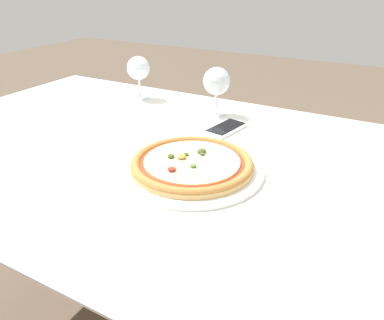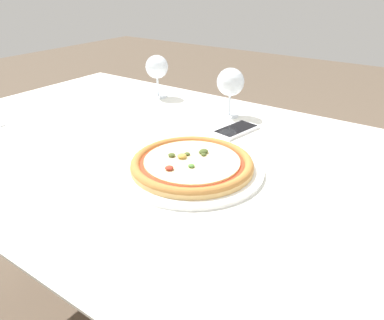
# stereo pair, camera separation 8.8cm
# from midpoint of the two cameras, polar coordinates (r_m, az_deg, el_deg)

# --- Properties ---
(dining_table) EXTENTS (1.42, 0.99, 0.73)m
(dining_table) POSITION_cam_midpoint_polar(r_m,az_deg,el_deg) (1.09, -5.00, -1.07)
(dining_table) COLOR #997047
(dining_table) RESTS_ON ground_plane
(pizza_plate) EXTENTS (0.34, 0.34, 0.04)m
(pizza_plate) POSITION_cam_midpoint_polar(r_m,az_deg,el_deg) (0.89, 2.84, -0.84)
(pizza_plate) COLOR white
(pizza_plate) RESTS_ON dining_table
(wine_glass_far_left) EXTENTS (0.09, 0.09, 0.16)m
(wine_glass_far_left) POSITION_cam_midpoint_polar(r_m,az_deg,el_deg) (1.23, 7.99, 11.53)
(wine_glass_far_left) COLOR silver
(wine_glass_far_left) RESTS_ON dining_table
(wine_glass_far_right) EXTENTS (0.08, 0.08, 0.16)m
(wine_glass_far_right) POSITION_cam_midpoint_polar(r_m,az_deg,el_deg) (1.43, -3.56, 13.80)
(wine_glass_far_right) COLOR silver
(wine_glass_far_right) RESTS_ON dining_table
(cell_phone) EXTENTS (0.09, 0.15, 0.01)m
(cell_phone) POSITION_cam_midpoint_polar(r_m,az_deg,el_deg) (1.13, 8.95, 4.51)
(cell_phone) COLOR white
(cell_phone) RESTS_ON dining_table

